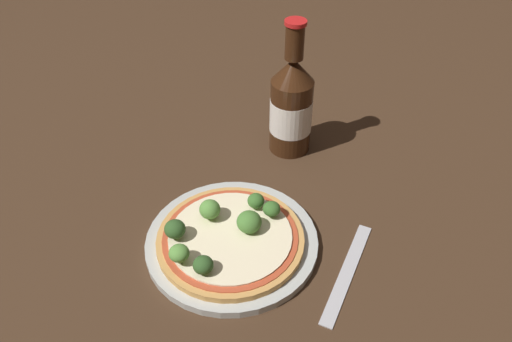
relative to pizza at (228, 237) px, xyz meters
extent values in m
plane|color=#3D2819|center=(0.00, 0.00, -0.02)|extent=(3.00, 3.00, 0.00)
cylinder|color=#B2B7B2|center=(0.00, 0.00, -0.01)|extent=(0.24, 0.24, 0.01)
cylinder|color=tan|center=(0.00, 0.00, 0.00)|extent=(0.21, 0.21, 0.01)
cylinder|color=#B74728|center=(0.00, 0.00, 0.00)|extent=(0.19, 0.19, 0.00)
cylinder|color=beige|center=(0.00, 0.00, 0.01)|extent=(0.17, 0.17, 0.00)
cylinder|color=#6B8E51|center=(0.03, 0.02, 0.01)|extent=(0.01, 0.01, 0.01)
ellipsoid|color=#477A33|center=(0.03, 0.02, 0.02)|extent=(0.03, 0.03, 0.03)
cylinder|color=#6B8E51|center=(0.05, 0.05, 0.01)|extent=(0.01, 0.01, 0.01)
ellipsoid|color=#386628|center=(0.05, 0.05, 0.02)|extent=(0.03, 0.03, 0.02)
cylinder|color=#6B8E51|center=(-0.03, 0.02, 0.01)|extent=(0.01, 0.01, 0.01)
ellipsoid|color=#568E3D|center=(-0.03, 0.02, 0.02)|extent=(0.03, 0.03, 0.03)
cylinder|color=#6B8E51|center=(-0.04, -0.07, 0.01)|extent=(0.01, 0.01, 0.01)
ellipsoid|color=#568E3D|center=(-0.04, -0.07, 0.02)|extent=(0.03, 0.03, 0.02)
cylinder|color=#6B8E51|center=(0.02, 0.06, 0.01)|extent=(0.01, 0.01, 0.01)
ellipsoid|color=#386628|center=(0.02, 0.06, 0.02)|extent=(0.02, 0.02, 0.02)
cylinder|color=#6B8E51|center=(-0.01, -0.07, 0.01)|extent=(0.01, 0.01, 0.01)
ellipsoid|color=#2D5123|center=(-0.01, -0.07, 0.02)|extent=(0.03, 0.03, 0.02)
cylinder|color=#6B8E51|center=(-0.07, -0.03, 0.01)|extent=(0.01, 0.01, 0.01)
ellipsoid|color=#2D5123|center=(-0.07, -0.03, 0.02)|extent=(0.03, 0.03, 0.02)
cylinder|color=#381E0F|center=(0.03, 0.25, 0.05)|extent=(0.07, 0.07, 0.13)
cylinder|color=silver|center=(0.03, 0.25, 0.05)|extent=(0.07, 0.07, 0.06)
cone|color=#381E0F|center=(0.03, 0.25, 0.13)|extent=(0.07, 0.07, 0.04)
cylinder|color=#381E0F|center=(0.03, 0.25, 0.18)|extent=(0.03, 0.03, 0.06)
cylinder|color=red|center=(0.03, 0.25, 0.21)|extent=(0.03, 0.03, 0.01)
cube|color=#B2B2B7|center=(0.17, -0.01, -0.02)|extent=(0.05, 0.18, 0.00)
camera|label=1|loc=(0.17, -0.44, 0.52)|focal=35.00mm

